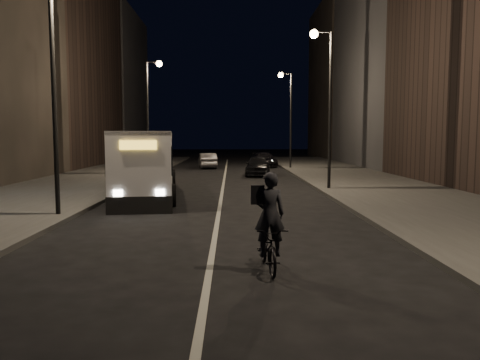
{
  "coord_description": "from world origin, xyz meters",
  "views": [
    {
      "loc": [
        0.47,
        -12.31,
        2.87
      ],
      "look_at": [
        0.75,
        2.26,
        1.5
      ],
      "focal_mm": 35.0,
      "sensor_mm": 36.0,
      "label": 1
    }
  ],
  "objects_px": {
    "city_bus": "(147,161)",
    "cyclist_on_bicycle": "(269,238)",
    "car_near": "(258,166)",
    "car_far": "(264,160)",
    "car_mid": "(208,161)",
    "streetlight_right_mid": "(325,88)",
    "streetlight_left_far": "(151,102)",
    "streetlight_right_far": "(288,107)",
    "streetlight_left_near": "(61,63)"
  },
  "relations": [
    {
      "from": "city_bus",
      "to": "streetlight_left_near",
      "type": "bearing_deg",
      "value": -112.25
    },
    {
      "from": "streetlight_right_mid",
      "to": "car_near",
      "type": "xyz_separation_m",
      "value": [
        -2.92,
        9.58,
        -4.63
      ]
    },
    {
      "from": "streetlight_right_mid",
      "to": "streetlight_left_near",
      "type": "bearing_deg",
      "value": -143.12
    },
    {
      "from": "streetlight_right_far",
      "to": "car_far",
      "type": "height_order",
      "value": "streetlight_right_far"
    },
    {
      "from": "car_near",
      "to": "streetlight_left_near",
      "type": "bearing_deg",
      "value": -108.46
    },
    {
      "from": "streetlight_left_near",
      "to": "car_far",
      "type": "relative_size",
      "value": 1.76
    },
    {
      "from": "streetlight_left_near",
      "to": "cyclist_on_bicycle",
      "type": "xyz_separation_m",
      "value": [
        6.6,
        -6.55,
        -4.65
      ]
    },
    {
      "from": "car_near",
      "to": "car_mid",
      "type": "distance_m",
      "value": 9.05
    },
    {
      "from": "city_bus",
      "to": "cyclist_on_bicycle",
      "type": "bearing_deg",
      "value": -76.4
    },
    {
      "from": "streetlight_right_mid",
      "to": "cyclist_on_bicycle",
      "type": "distance_m",
      "value": 15.81
    },
    {
      "from": "streetlight_right_mid",
      "to": "car_near",
      "type": "bearing_deg",
      "value": 106.93
    },
    {
      "from": "cyclist_on_bicycle",
      "to": "streetlight_right_mid",
      "type": "bearing_deg",
      "value": 69.47
    },
    {
      "from": "streetlight_right_mid",
      "to": "streetlight_left_far",
      "type": "relative_size",
      "value": 1.0
    },
    {
      "from": "streetlight_right_far",
      "to": "car_near",
      "type": "xyz_separation_m",
      "value": [
        -2.92,
        -6.42,
        -4.63
      ]
    },
    {
      "from": "city_bus",
      "to": "car_near",
      "type": "relative_size",
      "value": 2.69
    },
    {
      "from": "city_bus",
      "to": "cyclist_on_bicycle",
      "type": "relative_size",
      "value": 5.4
    },
    {
      "from": "streetlight_right_mid",
      "to": "streetlight_left_near",
      "type": "height_order",
      "value": "same"
    },
    {
      "from": "car_mid",
      "to": "cyclist_on_bicycle",
      "type": "bearing_deg",
      "value": 88.13
    },
    {
      "from": "streetlight_right_far",
      "to": "car_mid",
      "type": "height_order",
      "value": "streetlight_right_far"
    },
    {
      "from": "car_far",
      "to": "streetlight_left_far",
      "type": "bearing_deg",
      "value": -140.07
    },
    {
      "from": "streetlight_right_mid",
      "to": "car_far",
      "type": "distance_m",
      "value": 20.14
    },
    {
      "from": "car_near",
      "to": "city_bus",
      "type": "bearing_deg",
      "value": -112.89
    },
    {
      "from": "streetlight_left_far",
      "to": "car_far",
      "type": "distance_m",
      "value": 13.85
    },
    {
      "from": "city_bus",
      "to": "cyclist_on_bicycle",
      "type": "xyz_separation_m",
      "value": [
        4.87,
        -12.92,
        -0.95
      ]
    },
    {
      "from": "cyclist_on_bicycle",
      "to": "car_mid",
      "type": "relative_size",
      "value": 0.52
    },
    {
      "from": "streetlight_right_far",
      "to": "cyclist_on_bicycle",
      "type": "height_order",
      "value": "streetlight_right_far"
    },
    {
      "from": "city_bus",
      "to": "car_mid",
      "type": "relative_size",
      "value": 2.81
    },
    {
      "from": "streetlight_left_far",
      "to": "car_near",
      "type": "distance_m",
      "value": 9.03
    },
    {
      "from": "streetlight_left_far",
      "to": "city_bus",
      "type": "bearing_deg",
      "value": -81.53
    },
    {
      "from": "streetlight_left_far",
      "to": "car_far",
      "type": "bearing_deg",
      "value": 46.88
    },
    {
      "from": "streetlight_right_far",
      "to": "streetlight_left_far",
      "type": "xyz_separation_m",
      "value": [
        -10.66,
        -6.0,
        0.0
      ]
    },
    {
      "from": "cyclist_on_bicycle",
      "to": "car_near",
      "type": "distance_m",
      "value": 24.16
    },
    {
      "from": "streetlight_left_far",
      "to": "streetlight_right_far",
      "type": "bearing_deg",
      "value": 29.36
    },
    {
      "from": "streetlight_right_mid",
      "to": "car_far",
      "type": "xyz_separation_m",
      "value": [
        -1.76,
        19.51,
        -4.69
      ]
    },
    {
      "from": "streetlight_right_mid",
      "to": "streetlight_right_far",
      "type": "xyz_separation_m",
      "value": [
        0.0,
        16.0,
        0.0
      ]
    },
    {
      "from": "streetlight_right_far",
      "to": "car_mid",
      "type": "xyz_separation_m",
      "value": [
        -6.98,
        1.67,
        -4.69
      ]
    },
    {
      "from": "streetlight_left_near",
      "to": "streetlight_left_far",
      "type": "relative_size",
      "value": 1.0
    },
    {
      "from": "city_bus",
      "to": "streetlight_right_mid",
      "type": "bearing_deg",
      "value": 3.32
    },
    {
      "from": "streetlight_left_near",
      "to": "cyclist_on_bicycle",
      "type": "distance_m",
      "value": 10.4
    },
    {
      "from": "streetlight_left_near",
      "to": "car_mid",
      "type": "height_order",
      "value": "streetlight_left_near"
    },
    {
      "from": "streetlight_right_far",
      "to": "car_far",
      "type": "relative_size",
      "value": 1.76
    },
    {
      "from": "car_near",
      "to": "cyclist_on_bicycle",
      "type": "bearing_deg",
      "value": -87.4
    },
    {
      "from": "car_near",
      "to": "car_far",
      "type": "relative_size",
      "value": 0.93
    },
    {
      "from": "city_bus",
      "to": "car_far",
      "type": "relative_size",
      "value": 2.49
    },
    {
      "from": "streetlight_right_mid",
      "to": "streetlight_left_far",
      "type": "distance_m",
      "value": 14.62
    },
    {
      "from": "car_near",
      "to": "streetlight_left_far",
      "type": "bearing_deg",
      "value": -177.78
    },
    {
      "from": "streetlight_right_mid",
      "to": "streetlight_left_far",
      "type": "height_order",
      "value": "same"
    },
    {
      "from": "car_far",
      "to": "cyclist_on_bicycle",
      "type": "bearing_deg",
      "value": -100.83
    },
    {
      "from": "streetlight_right_mid",
      "to": "streetlight_left_far",
      "type": "bearing_deg",
      "value": 136.84
    },
    {
      "from": "car_mid",
      "to": "streetlight_right_mid",
      "type": "bearing_deg",
      "value": 104.52
    }
  ]
}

